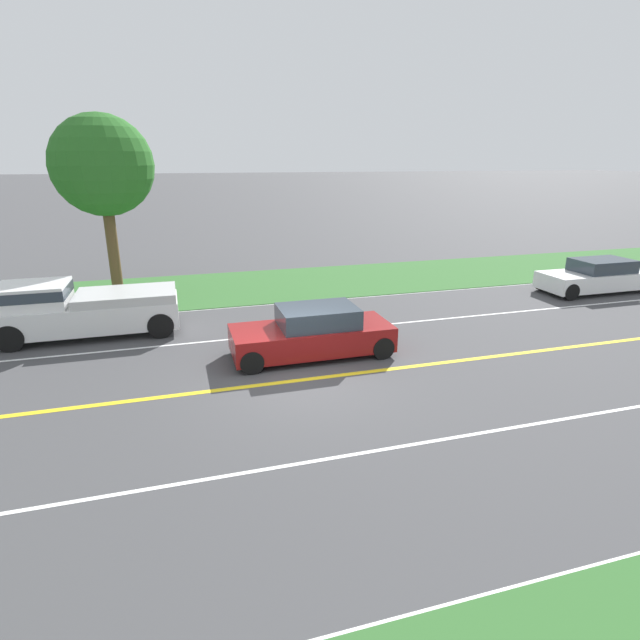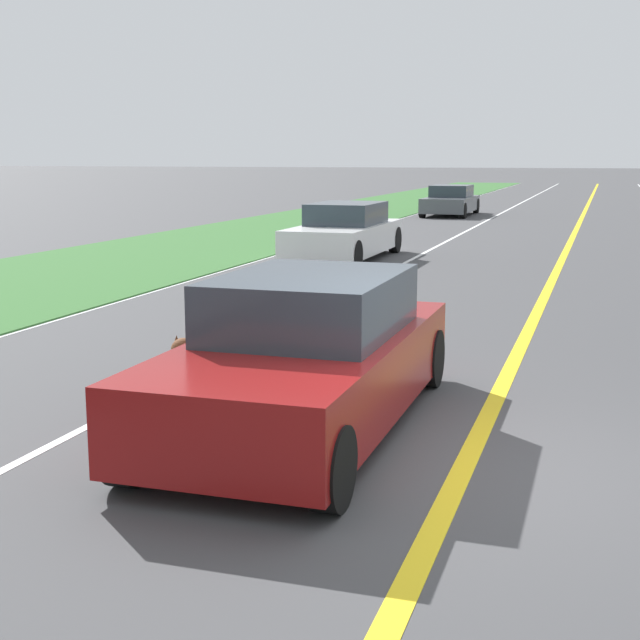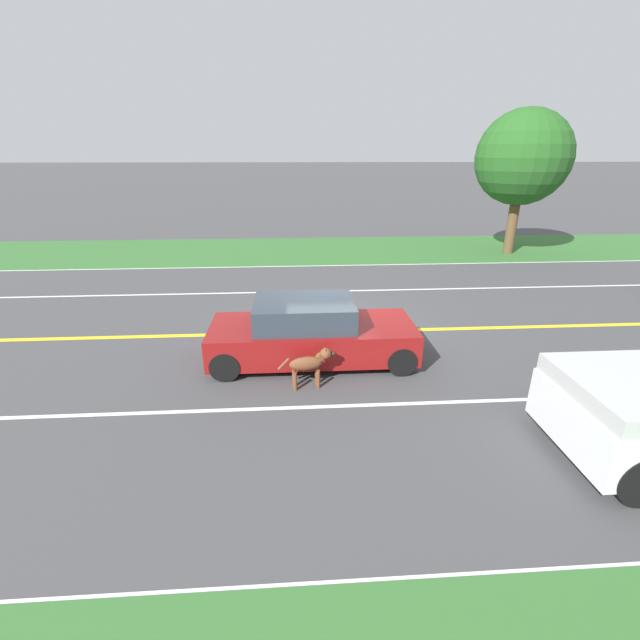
# 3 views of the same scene
# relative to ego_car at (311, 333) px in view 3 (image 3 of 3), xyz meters

# --- Properties ---
(ground_plane) EXTENTS (400.00, 400.00, 0.00)m
(ground_plane) POSITION_rel_ego_car_xyz_m (-1.56, 0.69, -0.65)
(ground_plane) COLOR #424244
(centre_divider_line) EXTENTS (0.18, 160.00, 0.01)m
(centre_divider_line) POSITION_rel_ego_car_xyz_m (-1.56, 0.69, -0.65)
(centre_divider_line) COLOR yellow
(centre_divider_line) RESTS_ON ground
(lane_edge_line_right) EXTENTS (0.14, 160.00, 0.01)m
(lane_edge_line_right) POSITION_rel_ego_car_xyz_m (5.44, 0.69, -0.65)
(lane_edge_line_right) COLOR white
(lane_edge_line_right) RESTS_ON ground
(lane_edge_line_left) EXTENTS (0.14, 160.00, 0.01)m
(lane_edge_line_left) POSITION_rel_ego_car_xyz_m (-8.56, 0.69, -0.65)
(lane_edge_line_left) COLOR white
(lane_edge_line_left) RESTS_ON ground
(lane_dash_same_dir) EXTENTS (0.10, 160.00, 0.01)m
(lane_dash_same_dir) POSITION_rel_ego_car_xyz_m (1.94, 0.69, -0.65)
(lane_dash_same_dir) COLOR white
(lane_dash_same_dir) RESTS_ON ground
(lane_dash_oncoming) EXTENTS (0.10, 160.00, 0.01)m
(lane_dash_oncoming) POSITION_rel_ego_car_xyz_m (-5.06, 0.69, -0.65)
(lane_dash_oncoming) COLOR white
(lane_dash_oncoming) RESTS_ON ground
(grass_verge_left) EXTENTS (6.00, 160.00, 0.03)m
(grass_verge_left) POSITION_rel_ego_car_xyz_m (-11.56, 0.69, -0.64)
(grass_verge_left) COLOR #33662D
(grass_verge_left) RESTS_ON ground
(ego_car) EXTENTS (1.83, 4.46, 1.41)m
(ego_car) POSITION_rel_ego_car_xyz_m (0.00, 0.00, 0.00)
(ego_car) COLOR maroon
(ego_car) RESTS_ON ground
(dog) EXTENTS (0.35, 1.16, 0.83)m
(dog) POSITION_rel_ego_car_xyz_m (1.19, -0.06, -0.13)
(dog) COLOR brown
(dog) RESTS_ON ground
(roadside_tree_left_near) EXTENTS (3.97, 3.97, 6.15)m
(roadside_tree_left_near) POSITION_rel_ego_car_xyz_m (-10.30, 9.58, 3.48)
(roadside_tree_left_near) COLOR brown
(roadside_tree_left_near) RESTS_ON ground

